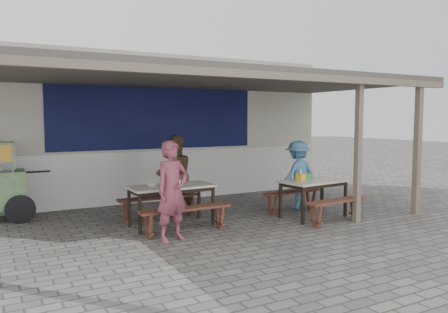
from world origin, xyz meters
TOP-DOWN VIEW (x-y plane):
  - ground at (0.00, 0.00)m, footprint 60.00×60.00m
  - back_wall at (-0.00, 3.58)m, footprint 9.00×1.28m
  - warung_roof at (0.02, 0.90)m, footprint 9.00×4.21m
  - table_left at (-0.85, 0.51)m, footprint 1.54×0.73m
  - bench_left_street at (-0.84, -0.11)m, footprint 1.63×0.30m
  - bench_left_wall at (-0.86, 1.13)m, footprint 1.63×0.30m
  - table_right at (1.88, -0.20)m, footprint 1.36×0.87m
  - bench_right_street at (1.93, -0.81)m, footprint 1.41×0.41m
  - bench_right_wall at (1.82, 0.40)m, footprint 1.41×0.41m
  - patron_street_side at (-1.20, -0.39)m, footprint 0.67×0.53m
  - patron_wall_side at (-0.44, 1.34)m, footprint 0.80×0.63m
  - patron_right_table at (2.19, 0.68)m, footprint 1.04×0.70m
  - tissue_box at (1.59, -0.16)m, footprint 0.16×0.16m
  - donation_box at (1.82, -0.12)m, footprint 0.21×0.17m
  - condiment_jar at (-0.66, 0.56)m, footprint 0.07×0.07m
  - condiment_bowl at (-1.20, 0.62)m, footprint 0.20×0.20m

SIDE VIEW (x-z plane):
  - ground at x=0.00m, z-range 0.00..0.00m
  - bench_right_street at x=1.93m, z-range 0.11..0.56m
  - bench_right_wall at x=1.82m, z-range 0.11..0.56m
  - bench_left_street at x=-0.84m, z-range 0.12..0.57m
  - bench_left_wall at x=-0.86m, z-range 0.12..0.57m
  - table_right at x=1.88m, z-range 0.30..1.05m
  - table_left at x=-0.85m, z-range 0.30..1.05m
  - patron_right_table at x=2.19m, z-range 0.00..1.48m
  - condiment_bowl at x=-1.20m, z-range 0.75..0.79m
  - condiment_jar at x=-0.66m, z-range 0.75..0.83m
  - patron_street_side at x=-1.20m, z-range 0.00..1.62m
  - donation_box at x=1.82m, z-range 0.75..0.87m
  - patron_wall_side at x=-0.44m, z-range 0.00..1.63m
  - tissue_box at x=1.59m, z-range 0.75..0.89m
  - back_wall at x=0.00m, z-range -0.03..3.47m
  - warung_roof at x=0.02m, z-range 1.31..4.12m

